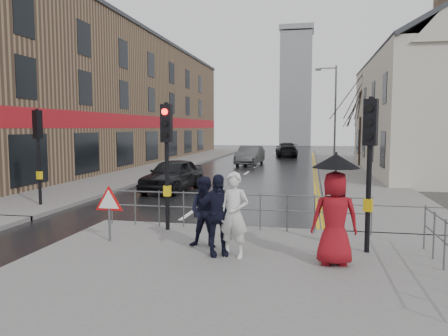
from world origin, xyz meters
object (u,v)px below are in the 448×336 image
at_px(pedestrian_a, 234,215).
at_px(car_mid, 250,155).
at_px(pedestrian_with_umbrella, 335,207).
at_px(pedestrian_d, 217,215).
at_px(pedestrian_b, 206,212).
at_px(car_parked, 173,175).

bearing_deg(pedestrian_a, car_mid, 110.29).
relative_size(pedestrian_with_umbrella, pedestrian_d, 1.27).
xyz_separation_m(pedestrian_b, car_parked, (-3.82, 9.37, -0.22)).
distance_m(pedestrian_with_umbrella, car_mid, 25.18).
height_order(pedestrian_a, pedestrian_b, pedestrian_a).
xyz_separation_m(pedestrian_b, pedestrian_with_umbrella, (2.82, -0.76, 0.36)).
relative_size(pedestrian_a, car_parked, 0.42).
bearing_deg(pedestrian_with_umbrella, pedestrian_b, 164.99).
relative_size(pedestrian_b, car_mid, 0.36).
relative_size(pedestrian_a, pedestrian_d, 1.03).
xyz_separation_m(pedestrian_with_umbrella, car_parked, (-6.64, 10.12, -0.58)).
distance_m(car_parked, car_mid, 14.61).
relative_size(pedestrian_a, pedestrian_b, 1.11).
height_order(pedestrian_a, car_parked, pedestrian_a).
height_order(car_parked, car_mid, car_mid).
height_order(pedestrian_with_umbrella, car_mid, pedestrian_with_umbrella).
height_order(pedestrian_d, car_parked, pedestrian_d).
bearing_deg(pedestrian_a, car_parked, 127.90).
height_order(pedestrian_a, pedestrian_with_umbrella, pedestrian_with_umbrella).
bearing_deg(pedestrian_with_umbrella, car_parked, 123.26).
relative_size(pedestrian_with_umbrella, car_parked, 0.52).
xyz_separation_m(pedestrian_a, pedestrian_with_umbrella, (2.06, -0.12, 0.26)).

